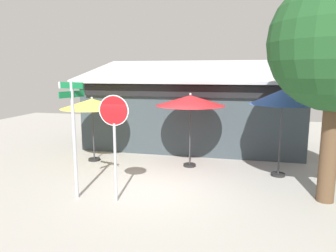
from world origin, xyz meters
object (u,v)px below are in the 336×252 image
object	(u,v)px
patio_umbrella_crimson_center	(190,101)
stop_sign	(114,128)
street_sign_post	(74,129)
patio_umbrella_royal_blue_right	(283,98)
patio_umbrella_mustard_left	(92,104)

from	to	relation	value
patio_umbrella_crimson_center	stop_sign	bearing A→B (deg)	-111.52
street_sign_post	patio_umbrella_crimson_center	bearing A→B (deg)	54.66
patio_umbrella_royal_blue_right	stop_sign	bearing A→B (deg)	-144.55
patio_umbrella_mustard_left	patio_umbrella_royal_blue_right	bearing A→B (deg)	-2.54
street_sign_post	patio_umbrella_crimson_center	world-z (taller)	street_sign_post
stop_sign	patio_umbrella_mustard_left	size ratio (longest dim) A/B	1.14
street_sign_post	patio_umbrella_royal_blue_right	bearing A→B (deg)	29.76
patio_umbrella_crimson_center	patio_umbrella_royal_blue_right	xyz separation A→B (m)	(2.92, -0.38, 0.20)
patio_umbrella_mustard_left	patio_umbrella_royal_blue_right	size ratio (longest dim) A/B	0.84
patio_umbrella_royal_blue_right	patio_umbrella_mustard_left	bearing A→B (deg)	177.46
patio_umbrella_crimson_center	patio_umbrella_royal_blue_right	bearing A→B (deg)	-7.40
street_sign_post	patio_umbrella_royal_blue_right	size ratio (longest dim) A/B	1.08
street_sign_post	patio_umbrella_mustard_left	distance (m)	3.57
street_sign_post	stop_sign	size ratio (longest dim) A/B	1.12
patio_umbrella_mustard_left	patio_umbrella_crimson_center	xyz separation A→B (m)	(3.60, 0.09, 0.18)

